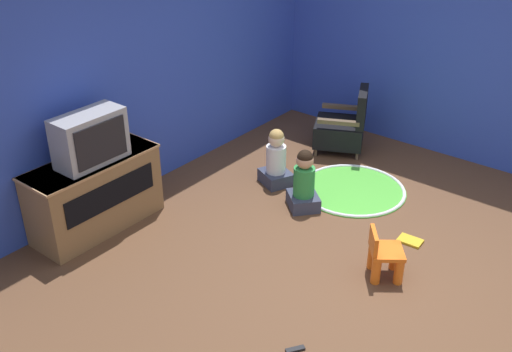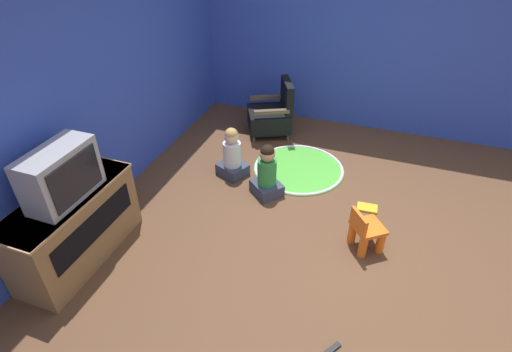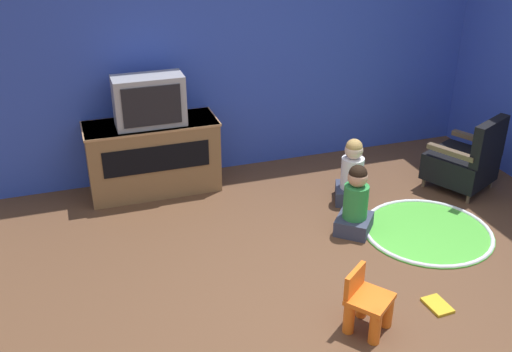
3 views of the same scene
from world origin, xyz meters
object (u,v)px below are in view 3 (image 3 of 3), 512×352
at_px(child_watching_left, 352,175).
at_px(child_watching_center, 356,203).
at_px(yellow_kid_chair, 367,305).
at_px(tv_cabinet, 153,156).
at_px(black_armchair, 465,161).
at_px(book, 437,305).
at_px(television, 149,101).

bearing_deg(child_watching_left, child_watching_center, -179.45).
bearing_deg(yellow_kid_chair, tv_cabinet, 74.70).
xyz_separation_m(tv_cabinet, black_armchair, (3.04, -1.00, -0.07)).
relative_size(black_armchair, book, 3.44).
xyz_separation_m(black_armchair, child_watching_left, (-1.22, 0.14, -0.03)).
bearing_deg(black_armchair, child_watching_center, -10.67).
relative_size(tv_cabinet, child_watching_center, 1.98).
bearing_deg(yellow_kid_chair, child_watching_left, 29.32).
bearing_deg(tv_cabinet, child_watching_center, -41.46).
xyz_separation_m(television, book, (1.70, -2.53, -0.98)).
xyz_separation_m(black_armchair, book, (-1.34, -1.59, -0.30)).
distance_m(tv_cabinet, television, 0.61).
bearing_deg(tv_cabinet, child_watching_left, -25.30).
xyz_separation_m(child_watching_center, book, (0.11, -1.19, -0.28)).
xyz_separation_m(television, child_watching_left, (1.82, -0.81, -0.70)).
bearing_deg(child_watching_center, yellow_kid_chair, -162.68).
xyz_separation_m(tv_cabinet, television, (0.00, -0.05, 0.61)).
height_order(yellow_kid_chair, child_watching_left, child_watching_left).
height_order(yellow_kid_chair, book, yellow_kid_chair).
height_order(child_watching_left, book, child_watching_left).
height_order(child_watching_center, book, child_watching_center).
height_order(tv_cabinet, television, television).
xyz_separation_m(television, black_armchair, (3.04, -0.95, -0.68)).
bearing_deg(child_watching_center, book, -134.10).
xyz_separation_m(tv_cabinet, child_watching_center, (1.59, -1.40, -0.09)).
xyz_separation_m(child_watching_left, child_watching_center, (-0.24, -0.54, 0.00)).
distance_m(black_armchair, yellow_kid_chair, 2.56).
relative_size(television, yellow_kid_chair, 1.47).
bearing_deg(television, book, -56.16).
relative_size(tv_cabinet, child_watching_left, 1.99).
distance_m(television, yellow_kid_chair, 2.89).
xyz_separation_m(television, yellow_kid_chair, (1.06, -2.57, -0.79)).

